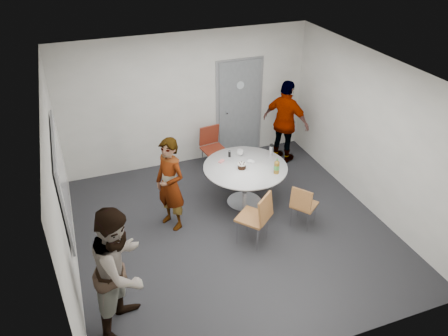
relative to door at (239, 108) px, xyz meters
name	(u,v)px	position (x,y,z in m)	size (l,w,h in m)	color
floor	(233,229)	(-1.10, -2.48, -1.03)	(5.00, 5.00, 0.00)	black
ceiling	(235,74)	(-1.10, -2.48, 1.67)	(5.00, 5.00, 0.00)	silver
wall_back	(188,101)	(-1.10, 0.02, 0.32)	(5.00, 5.00, 0.00)	silver
wall_left	(61,192)	(-3.60, -2.48, 0.32)	(5.00, 5.00, 0.00)	silver
wall_right	(371,134)	(1.40, -2.48, 0.32)	(5.00, 5.00, 0.00)	silver
wall_front	(319,271)	(-1.10, -4.98, 0.32)	(5.00, 5.00, 0.00)	silver
door	(239,108)	(0.00, 0.00, 0.00)	(1.02, 0.17, 2.12)	slate
whiteboard	(62,178)	(-3.56, -2.28, 0.42)	(0.04, 1.90, 1.25)	gray
table	(246,171)	(-0.59, -1.82, -0.37)	(1.47, 1.47, 1.04)	silver
chair_near_left	(258,214)	(-0.85, -2.93, -0.46)	(0.64, 0.64, 0.93)	brown
chair_near_right	(303,203)	(0.01, -2.80, -0.55)	(0.55, 0.54, 0.79)	brown
chair_far	(212,144)	(-0.77, -0.46, -0.47)	(0.49, 0.53, 0.92)	maroon
person_main	(170,185)	(-2.00, -2.00, -0.22)	(0.59, 0.39, 1.62)	#A5C6EA
person_left	(121,269)	(-3.05, -3.74, -0.13)	(0.87, 0.68, 1.79)	white
person_right	(286,122)	(0.75, -0.68, -0.15)	(1.03, 0.43, 1.76)	black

